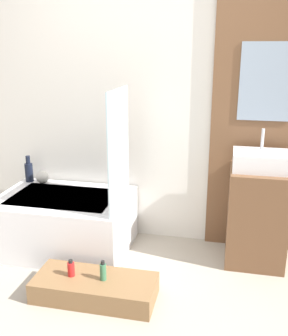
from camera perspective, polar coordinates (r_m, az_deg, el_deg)
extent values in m
cube|color=silver|center=(3.48, 1.59, 10.10)|extent=(4.20, 0.06, 2.60)
cube|color=brown|center=(3.38, 17.04, 9.16)|extent=(0.84, 0.03, 2.60)
cube|color=#8C9EB2|center=(3.34, 17.30, 11.82)|extent=(0.42, 0.01, 0.62)
cube|color=white|center=(3.57, -11.42, -7.75)|extent=(1.13, 0.79, 0.49)
cube|color=silver|center=(3.48, -11.65, -4.14)|extent=(0.88, 0.56, 0.01)
cube|color=silver|center=(3.06, -3.72, 2.64)|extent=(0.01, 0.55, 0.94)
cube|color=olive|center=(2.96, -7.13, -16.87)|extent=(0.87, 0.37, 0.15)
cube|color=brown|center=(3.37, 16.00, -6.71)|extent=(0.46, 0.47, 0.80)
cube|color=white|center=(3.22, 16.69, 0.99)|extent=(0.44, 0.33, 0.14)
cylinder|color=silver|center=(3.27, 16.82, 4.04)|extent=(0.02, 0.02, 0.17)
cylinder|color=black|center=(3.91, -16.34, -0.63)|extent=(0.08, 0.08, 0.18)
cylinder|color=black|center=(3.88, -16.50, 1.15)|extent=(0.04, 0.04, 0.08)
sphere|color=silver|center=(3.83, -14.52, -1.28)|extent=(0.12, 0.12, 0.12)
cylinder|color=red|center=(2.95, -10.54, -14.24)|extent=(0.05, 0.05, 0.10)
cylinder|color=black|center=(2.92, -10.61, -13.18)|extent=(0.03, 0.03, 0.02)
cylinder|color=#38704C|center=(2.87, -5.96, -14.78)|extent=(0.05, 0.05, 0.12)
cylinder|color=black|center=(2.83, -6.01, -13.50)|extent=(0.03, 0.03, 0.03)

